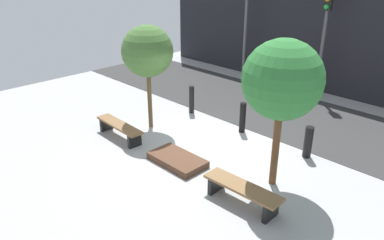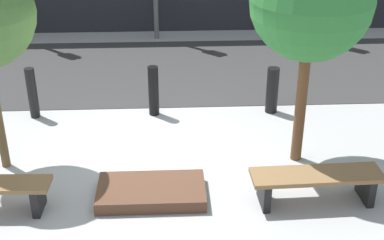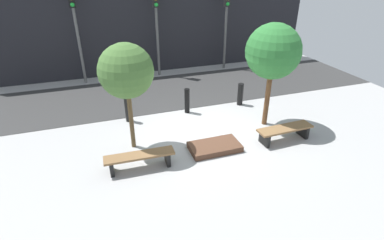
{
  "view_description": "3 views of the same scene",
  "coord_description": "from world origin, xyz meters",
  "px_view_note": "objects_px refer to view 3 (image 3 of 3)",
  "views": [
    {
      "loc": [
        6.18,
        -6.54,
        4.82
      ],
      "look_at": [
        0.27,
        -0.69,
        1.2
      ],
      "focal_mm": 35.0,
      "sensor_mm": 36.0,
      "label": 1
    },
    {
      "loc": [
        0.26,
        -7.13,
        4.3
      ],
      "look_at": [
        0.57,
        -0.77,
        1.1
      ],
      "focal_mm": 50.0,
      "sensor_mm": 36.0,
      "label": 2
    },
    {
      "loc": [
        -3.03,
        -7.78,
        4.89
      ],
      "look_at": [
        -0.5,
        -0.34,
        0.76
      ],
      "focal_mm": 28.0,
      "sensor_mm": 36.0,
      "label": 3
    }
  ],
  "objects_px": {
    "bench_left": "(140,158)",
    "bollard_center": "(240,94)",
    "bench_right": "(285,131)",
    "planter_bed": "(215,147)",
    "tree_behind_right_bench": "(273,52)",
    "bollard_left": "(187,101)",
    "traffic_light_west": "(75,20)",
    "traffic_light_mid_west": "(157,18)",
    "tree_behind_left_bench": "(126,71)",
    "traffic_light_mid_east": "(226,16)",
    "bollard_far_left": "(127,109)"
  },
  "relations": [
    {
      "from": "bench_left",
      "to": "bollard_center",
      "type": "height_order",
      "value": "bollard_center"
    },
    {
      "from": "bench_right",
      "to": "planter_bed",
      "type": "distance_m",
      "value": 2.26
    },
    {
      "from": "tree_behind_right_bench",
      "to": "bollard_left",
      "type": "bearing_deg",
      "value": 142.87
    },
    {
      "from": "bench_left",
      "to": "bench_right",
      "type": "distance_m",
      "value": 4.47
    },
    {
      "from": "bollard_center",
      "to": "bench_left",
      "type": "bearing_deg",
      "value": -147.12
    },
    {
      "from": "traffic_light_west",
      "to": "traffic_light_mid_west",
      "type": "height_order",
      "value": "traffic_light_west"
    },
    {
      "from": "bench_right",
      "to": "bollard_left",
      "type": "bearing_deg",
      "value": 126.21
    },
    {
      "from": "bench_left",
      "to": "bollard_center",
      "type": "distance_m",
      "value": 5.23
    },
    {
      "from": "tree_behind_left_bench",
      "to": "tree_behind_right_bench",
      "type": "relative_size",
      "value": 0.92
    },
    {
      "from": "traffic_light_west",
      "to": "bench_right",
      "type": "bearing_deg",
      "value": -51.89
    },
    {
      "from": "tree_behind_right_bench",
      "to": "traffic_light_mid_west",
      "type": "height_order",
      "value": "traffic_light_mid_west"
    },
    {
      "from": "tree_behind_left_bench",
      "to": "traffic_light_mid_east",
      "type": "xyz_separation_m",
      "value": [
        5.71,
        6.13,
        0.29
      ]
    },
    {
      "from": "bench_right",
      "to": "traffic_light_mid_east",
      "type": "height_order",
      "value": "traffic_light_mid_east"
    },
    {
      "from": "planter_bed",
      "to": "bollard_left",
      "type": "bearing_deg",
      "value": 90.0
    },
    {
      "from": "bench_left",
      "to": "bollard_left",
      "type": "distance_m",
      "value": 3.61
    },
    {
      "from": "bench_left",
      "to": "bench_right",
      "type": "height_order",
      "value": "bench_right"
    },
    {
      "from": "bench_left",
      "to": "bollard_far_left",
      "type": "height_order",
      "value": "bollard_far_left"
    },
    {
      "from": "planter_bed",
      "to": "bollard_center",
      "type": "distance_m",
      "value": 3.42
    },
    {
      "from": "bollard_far_left",
      "to": "traffic_light_mid_east",
      "type": "height_order",
      "value": "traffic_light_mid_east"
    },
    {
      "from": "tree_behind_left_bench",
      "to": "bollard_far_left",
      "type": "xyz_separation_m",
      "value": [
        0.08,
        1.69,
        -1.88
      ]
    },
    {
      "from": "tree_behind_right_bench",
      "to": "bollard_center",
      "type": "distance_m",
      "value": 2.67
    },
    {
      "from": "bollard_center",
      "to": "traffic_light_west",
      "type": "bearing_deg",
      "value": 141.72
    },
    {
      "from": "bollard_left",
      "to": "traffic_light_mid_east",
      "type": "bearing_deg",
      "value": 51.96
    },
    {
      "from": "bench_right",
      "to": "tree_behind_left_bench",
      "type": "distance_m",
      "value": 5.04
    },
    {
      "from": "bench_right",
      "to": "planter_bed",
      "type": "bearing_deg",
      "value": 172.85
    },
    {
      "from": "bench_left",
      "to": "planter_bed",
      "type": "bearing_deg",
      "value": 7.15
    },
    {
      "from": "bench_left",
      "to": "planter_bed",
      "type": "height_order",
      "value": "bench_left"
    },
    {
      "from": "bench_right",
      "to": "bollard_center",
      "type": "distance_m",
      "value": 2.84
    },
    {
      "from": "tree_behind_left_bench",
      "to": "bollard_left",
      "type": "bearing_deg",
      "value": 37.13
    },
    {
      "from": "planter_bed",
      "to": "traffic_light_mid_east",
      "type": "height_order",
      "value": "traffic_light_mid_east"
    },
    {
      "from": "bench_left",
      "to": "bollard_center",
      "type": "relative_size",
      "value": 2.17
    },
    {
      "from": "traffic_light_mid_west",
      "to": "traffic_light_mid_east",
      "type": "xyz_separation_m",
      "value": [
        3.47,
        -0.0,
        -0.06
      ]
    },
    {
      "from": "planter_bed",
      "to": "traffic_light_west",
      "type": "xyz_separation_m",
      "value": [
        -3.47,
        7.07,
        2.69
      ]
    },
    {
      "from": "bollard_left",
      "to": "traffic_light_mid_east",
      "type": "relative_size",
      "value": 0.24
    },
    {
      "from": "bench_left",
      "to": "tree_behind_right_bench",
      "type": "bearing_deg",
      "value": 16.39
    },
    {
      "from": "planter_bed",
      "to": "bollard_left",
      "type": "xyz_separation_m",
      "value": [
        0.0,
        2.64,
        0.37
      ]
    },
    {
      "from": "bench_left",
      "to": "traffic_light_west",
      "type": "distance_m",
      "value": 7.77
    },
    {
      "from": "tree_behind_right_bench",
      "to": "traffic_light_west",
      "type": "xyz_separation_m",
      "value": [
        -5.71,
        6.13,
        0.29
      ]
    },
    {
      "from": "bench_left",
      "to": "traffic_light_mid_east",
      "type": "distance_m",
      "value": 9.53
    },
    {
      "from": "bench_right",
      "to": "tree_behind_left_bench",
      "type": "xyz_separation_m",
      "value": [
        -4.47,
        1.14,
        2.02
      ]
    },
    {
      "from": "planter_bed",
      "to": "tree_behind_left_bench",
      "type": "bearing_deg",
      "value": 157.11
    },
    {
      "from": "tree_behind_left_bench",
      "to": "traffic_light_mid_east",
      "type": "distance_m",
      "value": 8.38
    },
    {
      "from": "tree_behind_left_bench",
      "to": "bollard_center",
      "type": "distance_m",
      "value": 5.08
    },
    {
      "from": "bollard_center",
      "to": "traffic_light_mid_east",
      "type": "bearing_deg",
      "value": 73.45
    },
    {
      "from": "bollard_far_left",
      "to": "bollard_left",
      "type": "relative_size",
      "value": 1.01
    },
    {
      "from": "bollard_left",
      "to": "bollard_center",
      "type": "distance_m",
      "value": 2.15
    },
    {
      "from": "bollard_far_left",
      "to": "bollard_center",
      "type": "height_order",
      "value": "bollard_far_left"
    },
    {
      "from": "planter_bed",
      "to": "traffic_light_west",
      "type": "height_order",
      "value": "traffic_light_west"
    },
    {
      "from": "bench_right",
      "to": "bollard_far_left",
      "type": "relative_size",
      "value": 1.92
    },
    {
      "from": "tree_behind_right_bench",
      "to": "traffic_light_mid_west",
      "type": "bearing_deg",
      "value": 110.04
    }
  ]
}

